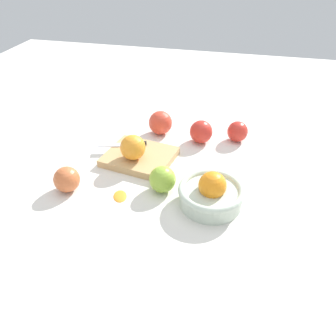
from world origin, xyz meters
name	(u,v)px	position (x,y,z in m)	size (l,w,h in m)	color
ground_plane	(167,167)	(0.00, 0.00, 0.00)	(2.40, 2.40, 0.00)	silver
bowl	(211,193)	(-0.15, 0.14, 0.04)	(0.17, 0.17, 0.10)	beige
cutting_board	(140,157)	(0.09, -0.02, 0.01)	(0.20, 0.17, 0.02)	tan
orange_on_board	(133,147)	(0.10, 0.01, 0.06)	(0.08, 0.08, 0.08)	orange
knife	(129,144)	(0.14, -0.06, 0.03)	(0.15, 0.06, 0.01)	silver
apple_front_right	(160,123)	(0.07, -0.20, 0.04)	(0.08, 0.08, 0.08)	#D6422D
apple_front_left	(201,132)	(-0.08, -0.17, 0.04)	(0.08, 0.08, 0.08)	red
apple_back_right	(67,179)	(0.24, 0.17, 0.04)	(0.07, 0.07, 0.07)	#CC6638
apple_back_center	(163,179)	(-0.02, 0.11, 0.04)	(0.07, 0.07, 0.07)	#8EB738
apple_front_left_2	(237,132)	(-0.20, -0.21, 0.03)	(0.07, 0.07, 0.07)	red
citrus_peel	(120,195)	(0.09, 0.16, 0.00)	(0.05, 0.04, 0.01)	orange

